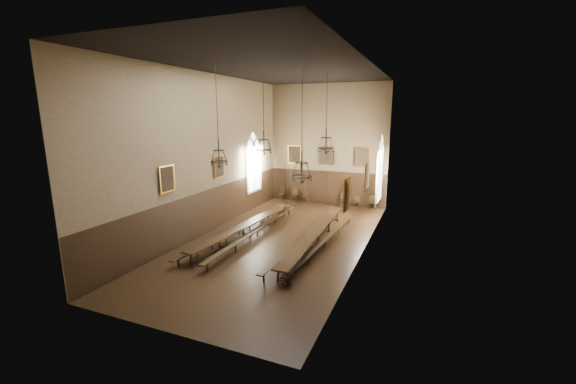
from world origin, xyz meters
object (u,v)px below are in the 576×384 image
Objects in this scene: chandelier_back_right at (326,144)px; bench_left_inner at (257,231)px; table_right at (314,238)px; chair_1 at (294,198)px; chair_0 at (282,197)px; chandelier_back_left at (264,145)px; bench_left_outer at (239,230)px; bench_right_outer at (325,242)px; chair_6 at (357,204)px; bench_right_inner at (303,239)px; table_left at (247,230)px; chair_7 at (372,205)px; chandelier_front_left at (219,156)px; chair_5 at (344,202)px; chandelier_front_right at (302,169)px; chair_2 at (306,199)px.

bench_left_inner is at bearing -147.01° from chandelier_back_right.
table_right is at bearing -86.50° from chandelier_back_right.
chair_1 reaches higher than table_right.
chandelier_back_left reaches higher than chair_0.
bench_left_outer is at bearing -179.45° from table_right.
bench_right_outer is 11.38× the size of chair_6.
bench_right_inner is at bearing -53.17° from chair_0.
table_left is at bearing -90.15° from chair_1.
chair_0 is 9.61m from chandelier_back_right.
chair_6 is 8.98m from chandelier_back_left.
table_right is 9.95× the size of chair_7.
chair_7 is at bearing 75.89° from bench_right_inner.
chair_6 reaches higher than table_left.
chair_6 is at bearing 53.81° from chandelier_back_left.
chair_6 is (4.97, 8.67, -0.04)m from bench_left_outer.
chandelier_front_left is at bearing -118.72° from chair_6.
bench_left_outer is 10.73× the size of chair_1.
chair_6 reaches higher than bench_left_outer.
chair_7 reaches higher than table_left.
chandelier_front_left is at bearing -134.87° from chair_7.
chair_6 is (1.00, -0.02, -0.04)m from chair_5.
chair_0 is (-1.55, 8.62, -0.07)m from table_left.
chandelier_back_right is at bearing 30.86° from table_left.
bench_right_inner is 2.39× the size of chandelier_back_right.
table_right is at bearing -66.07° from chair_1.
chair_1 is 0.99× the size of chair_5.
chandelier_front_right is at bearing -49.04° from chandelier_back_left.
chair_5 reaches higher than bench_right_inner.
chandelier_front_right is (3.51, -2.46, 4.07)m from bench_left_inner.
bench_right_outer is 5.40m from chandelier_back_right.
chair_2 reaches higher than chair_1.
chair_7 is at bearing -5.14° from chair_6.
table_left is at bearing -72.83° from chair_0.
chair_1 is (-3.88, 8.66, 0.01)m from bench_right_inner.
bench_right_inner is 9.77× the size of chair_0.
chandelier_back_right reaches higher than table_left.
chair_0 is 11.60m from chandelier_front_left.
chandelier_back_right is (3.84, 2.29, 4.78)m from table_left.
chair_7 is 0.20× the size of chandelier_front_right.
chandelier_front_left is 4.42m from chandelier_front_right.
bench_left_outer is 2.26× the size of chandelier_front_left.
chair_6 is at bearing 163.37° from chair_7.
chandelier_back_right is at bearing -59.32° from chair_1.
chair_0 reaches higher than bench_right_outer.
chandelier_front_right is (3.63, -10.95, 4.07)m from chair_2.
chair_0 reaches higher than chair_7.
chair_2 is 0.98× the size of chair_7.
table_left is at bearing -129.83° from chair_5.
bench_left_outer is at bearing -132.68° from chair_5.
bench_left_inner is at bearing -136.50° from chair_7.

